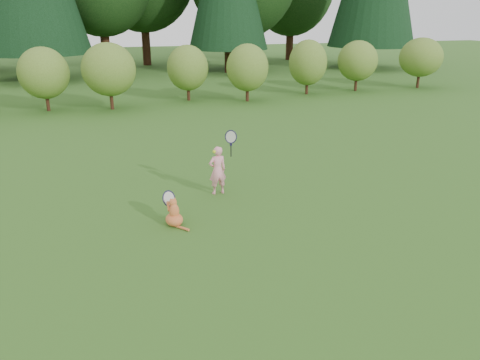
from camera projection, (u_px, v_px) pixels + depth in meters
name	position (u px, v px, depth m)	size (l,w,h in m)	color
ground	(242.00, 232.00, 8.42)	(100.00, 100.00, 0.00)	#2B5417
shrub_row	(150.00, 71.00, 19.65)	(28.00, 3.00, 2.80)	#4D6920
child	(218.00, 169.00, 10.03)	(0.60, 0.34, 1.60)	pink
cat	(174.00, 211.00, 8.62)	(0.45, 0.77, 0.73)	#D05428
tennis_ball	(214.00, 152.00, 9.05)	(0.07, 0.07, 0.07)	yellow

